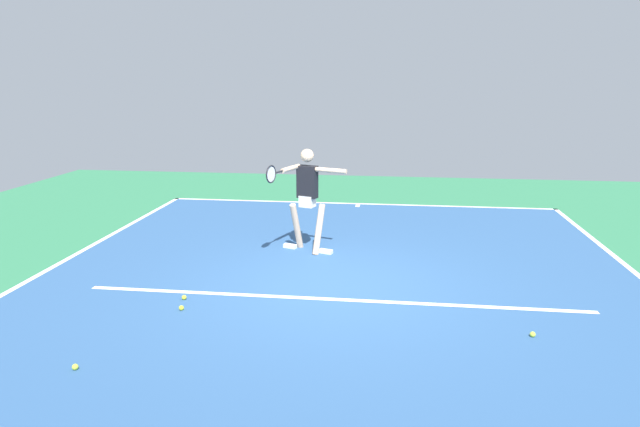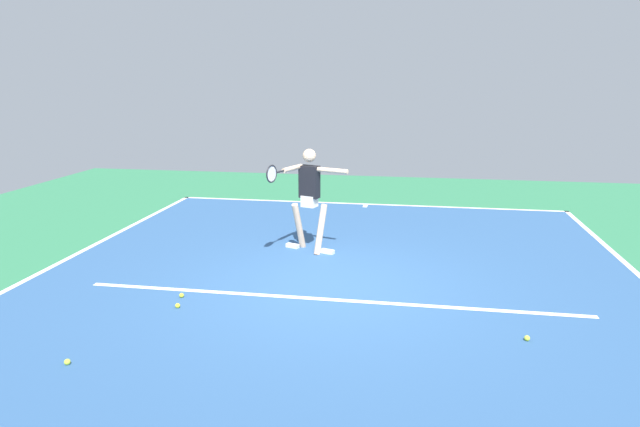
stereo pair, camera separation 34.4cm
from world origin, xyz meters
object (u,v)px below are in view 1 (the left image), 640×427
tennis_ball_far_corner (75,367)px  tennis_ball_near_player (184,297)px  tennis_ball_near_service_line (533,334)px  tennis_player (307,193)px  tennis_ball_by_baseline (181,308)px

tennis_ball_far_corner → tennis_ball_near_player: same height
tennis_ball_far_corner → tennis_ball_near_player: 2.03m
tennis_ball_far_corner → tennis_ball_near_service_line: (-4.97, -1.41, 0.00)m
tennis_player → tennis_ball_far_corner: 4.86m
tennis_ball_far_corner → tennis_ball_by_baseline: size_ratio=1.00×
tennis_ball_near_player → tennis_ball_by_baseline: bearing=105.2°
tennis_ball_far_corner → tennis_ball_near_player: bearing=-102.6°
tennis_ball_far_corner → tennis_player: bearing=-112.3°
tennis_player → tennis_ball_by_baseline: tennis_player is taller
tennis_ball_near_service_line → tennis_player: bearing=-43.4°
tennis_ball_near_service_line → tennis_ball_far_corner: bearing=15.9°
tennis_player → tennis_ball_near_player: tennis_player is taller
tennis_ball_by_baseline → tennis_ball_near_service_line: 4.43m
tennis_ball_by_baseline → tennis_ball_near_player: bearing=-74.8°
tennis_player → tennis_ball_near_service_line: 4.47m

